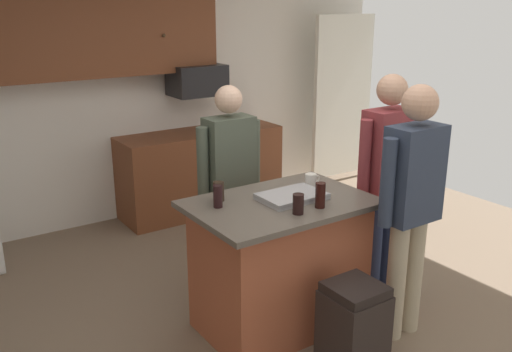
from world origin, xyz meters
name	(u,v)px	position (x,y,z in m)	size (l,w,h in m)	color
floor	(295,326)	(0.00, 0.00, 0.00)	(7.04, 7.04, 0.00)	#7F6B56
back_wall	(133,96)	(0.00, 2.80, 1.30)	(6.40, 0.10, 2.60)	white
french_door_window_panel	(343,97)	(2.60, 2.40, 1.10)	(0.90, 0.06, 2.00)	white
cabinet_run_upper	(97,37)	(-0.40, 2.60, 1.93)	(2.40, 0.38, 0.75)	brown
cabinet_run_lower	(201,171)	(0.60, 2.48, 0.45)	(1.80, 0.63, 0.90)	brown
microwave_over_range	(197,80)	(0.60, 2.50, 1.45)	(0.56, 0.40, 0.32)	black
kitchen_island	(280,263)	(-0.07, 0.10, 0.48)	(1.24, 0.84, 0.95)	#AD5638
person_guest_left	(386,171)	(0.90, 0.05, 1.01)	(0.57, 0.23, 1.75)	#232D4C
person_host_foreground	(412,196)	(0.58, -0.48, 1.02)	(0.57, 0.23, 1.76)	tan
person_elder_center	(230,173)	(-0.01, 0.87, 0.94)	(0.57, 0.22, 1.64)	tan
mug_ceramic_white	(311,180)	(0.29, 0.21, 1.00)	(0.13, 0.08, 0.10)	white
tumbler_amber	(298,204)	(-0.12, -0.16, 1.02)	(0.07, 0.07, 0.13)	black
glass_stout_tall	(218,196)	(-0.48, 0.23, 1.02)	(0.06, 0.06, 0.15)	black
glass_short_whisky	(320,195)	(0.07, -0.15, 1.03)	(0.07, 0.07, 0.17)	black
glass_pilsner	(219,191)	(-0.41, 0.34, 1.02)	(0.07, 0.07, 0.13)	black
serving_tray	(292,196)	(0.02, 0.08, 0.97)	(0.44, 0.30, 0.04)	#B7B7BC
trash_bin	(353,329)	(-0.02, -0.60, 0.30)	(0.34, 0.34, 0.61)	black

